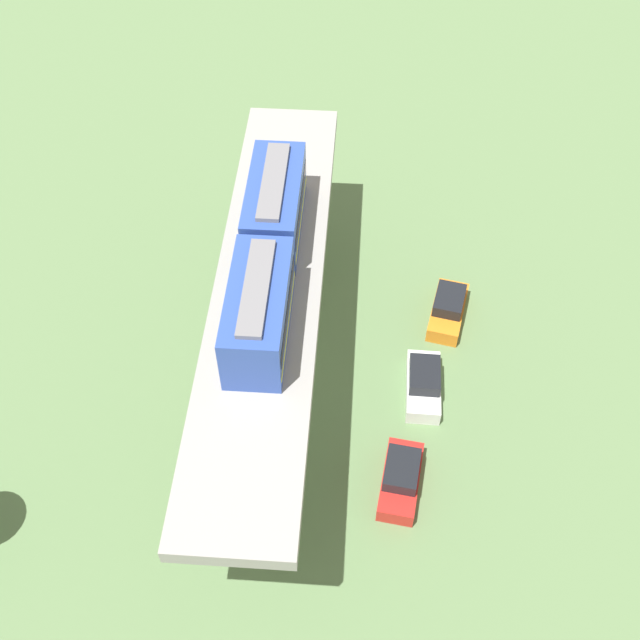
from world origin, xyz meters
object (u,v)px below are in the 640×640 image
Objects in this scene: train at (267,255)px; parked_car_red at (401,478)px; parked_car_white at (424,384)px; parked_car_orange at (448,309)px.

parked_car_red is at bearing -44.01° from train.
train is 11.73m from parked_car_white.
parked_car_orange is 1.02× the size of parked_car_red.
parked_car_white is at bearing -6.42° from train.
parked_car_red is 1.04× the size of parked_car_white.
parked_car_orange is at bearing 75.38° from parked_car_white.
parked_car_white is at bearing -93.95° from parked_car_orange.
parked_car_red is 5.93m from parked_car_white.
train is at bearing -143.36° from parked_car_orange.
train reaches higher than parked_car_white.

